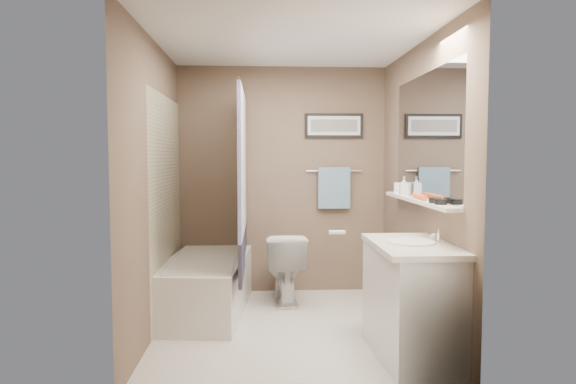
{
  "coord_description": "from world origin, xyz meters",
  "views": [
    {
      "loc": [
        -0.24,
        -4.22,
        1.46
      ],
      "look_at": [
        0.0,
        0.15,
        1.15
      ],
      "focal_mm": 32.0,
      "sensor_mm": 36.0,
      "label": 1
    }
  ],
  "objects": [
    {
      "name": "ground",
      "position": [
        0.0,
        0.0,
        0.0
      ],
      "size": [
        2.5,
        2.5,
        0.0
      ],
      "primitive_type": "plane",
      "color": "silver",
      "rests_on": "ground"
    },
    {
      "name": "tile_surround",
      "position": [
        -1.09,
        0.5,
        1.0
      ],
      "size": [
        0.02,
        1.55,
        2.0
      ],
      "primitive_type": "cube",
      "color": "#BEB28F",
      "rests_on": "wall_left"
    },
    {
      "name": "pink_comb",
      "position": [
        1.04,
        -0.01,
        1.12
      ],
      "size": [
        0.03,
        0.16,
        0.01
      ],
      "primitive_type": "cube",
      "rotation": [
        0.0,
        0.0,
        -0.02
      ],
      "color": "pink",
      "rests_on": "shelf"
    },
    {
      "name": "door",
      "position": [
        0.55,
        -1.24,
        1.0
      ],
      "size": [
        0.8,
        0.02,
        2.0
      ],
      "primitive_type": "cube",
      "color": "silver",
      "rests_on": "wall_front"
    },
    {
      "name": "wall_left",
      "position": [
        -1.08,
        0.0,
        1.2
      ],
      "size": [
        0.04,
        2.5,
        2.4
      ],
      "primitive_type": "cube",
      "color": "brown",
      "rests_on": "ground"
    },
    {
      "name": "mirror",
      "position": [
        1.09,
        -0.15,
        1.62
      ],
      "size": [
        0.02,
        1.6,
        1.0
      ],
      "primitive_type": "cube",
      "color": "silver",
      "rests_on": "wall_right"
    },
    {
      "name": "art_mat",
      "position": [
        0.55,
        1.22,
        1.78
      ],
      "size": [
        0.56,
        0.0,
        0.2
      ],
      "primitive_type": "cube",
      "color": "white",
      "rests_on": "art_frame"
    },
    {
      "name": "candle_bowl_far",
      "position": [
        1.04,
        -0.56,
        1.14
      ],
      "size": [
        0.09,
        0.09,
        0.04
      ],
      "primitive_type": "cylinder",
      "color": "black",
      "rests_on": "shelf"
    },
    {
      "name": "countertop",
      "position": [
        0.84,
        -0.67,
        0.82
      ],
      "size": [
        0.54,
        0.96,
        0.04
      ],
      "primitive_type": "cube",
      "color": "beige",
      "rests_on": "vanity"
    },
    {
      "name": "art_frame",
      "position": [
        0.55,
        1.23,
        1.78
      ],
      "size": [
        0.62,
        0.02,
        0.26
      ],
      "primitive_type": "cube",
      "color": "black",
      "rests_on": "wall_back"
    },
    {
      "name": "bathtub",
      "position": [
        -0.75,
        0.53,
        0.25
      ],
      "size": [
        0.83,
        1.56,
        0.5
      ],
      "primitive_type": "cube",
      "rotation": [
        0.0,
        0.0,
        -0.09
      ],
      "color": "silver",
      "rests_on": "ground"
    },
    {
      "name": "towel_bar",
      "position": [
        0.55,
        1.22,
        1.3
      ],
      "size": [
        0.6,
        0.02,
        0.02
      ],
      "primitive_type": "cylinder",
      "rotation": [
        0.0,
        1.57,
        0.0
      ],
      "color": "silver",
      "rests_on": "wall_back"
    },
    {
      "name": "curtain_rod",
      "position": [
        -0.4,
        0.5,
        2.05
      ],
      "size": [
        0.02,
        1.55,
        0.02
      ],
      "primitive_type": "cylinder",
      "rotation": [
        1.57,
        0.0,
        0.0
      ],
      "color": "silver",
      "rests_on": "wall_left"
    },
    {
      "name": "toilet",
      "position": [
        0.0,
        0.83,
        0.35
      ],
      "size": [
        0.42,
        0.7,
        0.7
      ],
      "primitive_type": "imported",
      "rotation": [
        0.0,
        0.0,
        3.18
      ],
      "color": "silver",
      "rests_on": "ground"
    },
    {
      "name": "curtain_upper",
      "position": [
        -0.4,
        0.5,
        1.4
      ],
      "size": [
        0.03,
        1.45,
        1.28
      ],
      "primitive_type": "cube",
      "color": "silver",
      "rests_on": "curtain_rod"
    },
    {
      "name": "soap_bottle",
      "position": [
        1.04,
        0.25,
        1.2
      ],
      "size": [
        0.08,
        0.08,
        0.16
      ],
      "primitive_type": "imported",
      "rotation": [
        0.0,
        0.0,
        -0.1
      ],
      "color": "#999999",
      "rests_on": "shelf"
    },
    {
      "name": "shelf",
      "position": [
        1.04,
        -0.15,
        1.1
      ],
      "size": [
        0.12,
        1.6,
        0.03
      ],
      "primitive_type": "cube",
      "color": "silver",
      "rests_on": "wall_right"
    },
    {
      "name": "faucet_spout",
      "position": [
        1.03,
        -0.67,
        0.89
      ],
      "size": [
        0.02,
        0.02,
        0.1
      ],
      "primitive_type": "cylinder",
      "color": "silver",
      "rests_on": "countertop"
    },
    {
      "name": "wall_back",
      "position": [
        0.0,
        1.23,
        1.2
      ],
      "size": [
        2.2,
        0.04,
        2.4
      ],
      "primitive_type": "cube",
      "color": "brown",
      "rests_on": "ground"
    },
    {
      "name": "art_image",
      "position": [
        0.55,
        1.22,
        1.78
      ],
      "size": [
        0.5,
        0.0,
        0.13
      ],
      "primitive_type": "cube",
      "color": "#595959",
      "rests_on": "art_mat"
    },
    {
      "name": "tub_rim",
      "position": [
        -0.75,
        0.53,
        0.5
      ],
      "size": [
        0.56,
        1.36,
        0.02
      ],
      "primitive_type": "cube",
      "color": "beige",
      "rests_on": "bathtub"
    },
    {
      "name": "glass_jar",
      "position": [
        1.04,
        0.43,
        1.17
      ],
      "size": [
        0.08,
        0.08,
        0.1
      ],
      "primitive_type": "cylinder",
      "color": "white",
      "rests_on": "shelf"
    },
    {
      "name": "wall_right",
      "position": [
        1.08,
        0.0,
        1.2
      ],
      "size": [
        0.04,
        2.5,
        2.4
      ],
      "primitive_type": "cube",
      "color": "brown",
      "rests_on": "ground"
    },
    {
      "name": "sink_basin",
      "position": [
        0.83,
        -0.67,
        0.85
      ],
      "size": [
        0.34,
        0.34,
        0.01
      ],
      "primitive_type": "cylinder",
      "color": "white",
      "rests_on": "countertop"
    },
    {
      "name": "wall_front",
      "position": [
        0.0,
        -1.23,
        1.2
      ],
      "size": [
        2.2,
        0.04,
        2.4
      ],
      "primitive_type": "cube",
      "color": "brown",
      "rests_on": "ground"
    },
    {
      "name": "vanity",
      "position": [
        0.85,
        -0.67,
        0.4
      ],
      "size": [
        0.55,
        0.93,
        0.8
      ],
      "primitive_type": "cube",
      "rotation": [
        0.0,
        0.0,
        0.05
      ],
      "color": "silver",
      "rests_on": "ground"
    },
    {
      "name": "hair_brush_front",
      "position": [
        1.04,
        -0.28,
        1.14
      ],
      "size": [
        0.07,
        0.22,
        0.04
      ],
      "primitive_type": "cylinder",
      "rotation": [
        1.57,
        0.0,
        -0.14
      ],
      "color": "#E45620",
      "rests_on": "shelf"
    },
    {
      "name": "candle_bowl_near",
      "position": [
        1.04,
        -0.68,
        1.14
      ],
      "size": [
        0.09,
        0.09,
        0.04
      ],
      "primitive_type": "cylinder",
      "color": "black",
      "rests_on": "shelf"
    },
    {
      "name": "ceiling",
      "position": [
        0.0,
        0.0,
        2.38
      ],
      "size": [
        2.2,
        2.5,
        0.04
      ],
      "primitive_type": "cube",
      "color": "silver",
      "rests_on": "wall_back"
    },
    {
      "name": "curtain_lower",
      "position": [
        -0.4,
        0.5,
        0.58
      ],
      "size": [
        0.03,
        1.45,
        0.36
      ],
      "primitive_type": "cube",
      "color": "#252645",
      "rests_on": "curtain_rod"
    },
    {
      "name": "door_handle",
      "position": [
        0.22,
        -1.19,
        1.0
      ],
      "size": [
        0.1,
        0.02,
        0.02
      ],
      "primitive_type": "cylinder",
      "rotation": [
        0.0,
        1.57,
        0.0
      ],
      "color": "silver",
      "rests_on": "door"
    },
    {
      "name": "towel",
      "position": [
        0.55,
        1.2,
        1.12
      ],
      "size": [
        0.34,
        0.05,
        0.44
      ],
      "primitive_type": "cube",
      "color": "#93BFD7",
      "rests_on": "towel_bar"
    },
    {
      "name": "hair_brush_back",
      "position": [
        1.04,
        -0.14,
        1.14
      ],
      "size": [
        0.06,
        0.22,
        0.04
      ],
      "primitive_type": "cylinder",
      "rotation": [
        1.57,
        0.0,
        -0.08
      ],
      "color": "orange",
      "rests_on": "shelf"
    },
    {
      "name": "faucet_knob",
      "position": [
        1.03,
        -0.57,
        0.87
      ],
      "size": [
        0.05,
        0.05,
        0.05
      ],
      "primitive_type": "sphere",
      "color": "silver",
      "rests_on": "countertop"
    }
  ]
}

